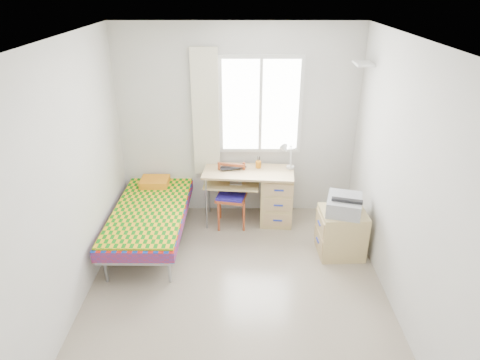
% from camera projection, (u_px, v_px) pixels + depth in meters
% --- Properties ---
extents(floor, '(3.50, 3.50, 0.00)m').
position_uv_depth(floor, '(237.00, 286.00, 4.70)').
color(floor, '#BCAD93').
rests_on(floor, ground).
extents(ceiling, '(3.50, 3.50, 0.00)m').
position_uv_depth(ceiling, '(236.00, 39.00, 3.59)').
color(ceiling, white).
rests_on(ceiling, wall_back).
extents(wall_back, '(3.20, 0.00, 3.20)m').
position_uv_depth(wall_back, '(238.00, 123.00, 5.73)').
color(wall_back, silver).
rests_on(wall_back, ground).
extents(wall_left, '(0.00, 3.50, 3.50)m').
position_uv_depth(wall_left, '(72.00, 179.00, 4.15)').
color(wall_left, silver).
rests_on(wall_left, ground).
extents(wall_right, '(0.00, 3.50, 3.50)m').
position_uv_depth(wall_right, '(401.00, 179.00, 4.14)').
color(wall_right, silver).
rests_on(wall_right, ground).
extents(window, '(1.10, 0.04, 1.30)m').
position_uv_depth(window, '(261.00, 106.00, 5.60)').
color(window, white).
rests_on(window, wall_back).
extents(curtain, '(0.35, 0.05, 1.70)m').
position_uv_depth(curtain, '(206.00, 114.00, 5.60)').
color(curtain, '#F8F4CD').
rests_on(curtain, wall_back).
extents(floating_shelf, '(0.20, 0.32, 0.03)m').
position_uv_depth(floating_shelf, '(363.00, 64.00, 5.04)').
color(floating_shelf, white).
rests_on(floating_shelf, wall_right).
extents(bed, '(0.90, 1.90, 0.82)m').
position_uv_depth(bed, '(151.00, 210.00, 5.42)').
color(bed, '#93969B').
rests_on(bed, floor).
extents(desk, '(1.24, 0.65, 0.75)m').
position_uv_depth(desk, '(272.00, 194.00, 5.81)').
color(desk, tan).
rests_on(desk, floor).
extents(chair, '(0.44, 0.44, 0.86)m').
position_uv_depth(chair, '(232.00, 191.00, 5.72)').
color(chair, '#9E491E').
rests_on(chair, floor).
extents(cabinet, '(0.55, 0.49, 0.58)m').
position_uv_depth(cabinet, '(341.00, 233.00, 5.15)').
color(cabinet, tan).
rests_on(cabinet, floor).
extents(printer, '(0.49, 0.54, 0.19)m').
position_uv_depth(printer, '(344.00, 204.00, 4.98)').
color(printer, '#ACAFB4').
rests_on(printer, cabinet).
extents(laptop, '(0.40, 0.33, 0.03)m').
position_uv_depth(laptop, '(234.00, 169.00, 5.69)').
color(laptop, black).
rests_on(laptop, desk).
extents(pen_cup, '(0.07, 0.07, 0.09)m').
position_uv_depth(pen_cup, '(258.00, 164.00, 5.75)').
color(pen_cup, orange).
rests_on(pen_cup, desk).
extents(task_lamp, '(0.23, 0.32, 0.41)m').
position_uv_depth(task_lamp, '(287.00, 154.00, 5.53)').
color(task_lamp, white).
rests_on(task_lamp, desk).
extents(book, '(0.17, 0.23, 0.02)m').
position_uv_depth(book, '(230.00, 181.00, 5.74)').
color(book, gray).
rests_on(book, desk).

